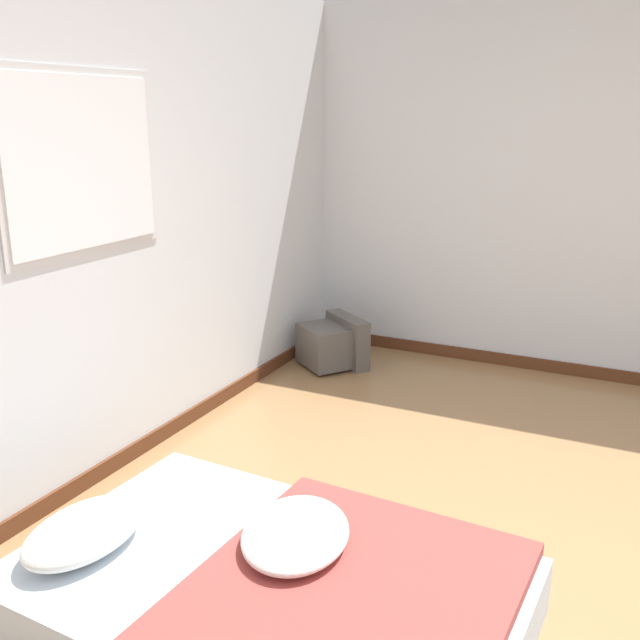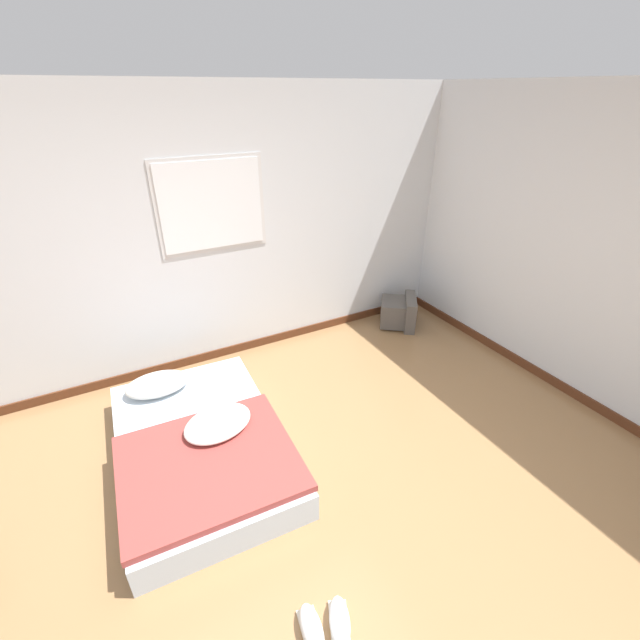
# 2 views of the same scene
# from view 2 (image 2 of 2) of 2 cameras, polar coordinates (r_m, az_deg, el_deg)

# --- Properties ---
(ground_plane) EXTENTS (20.00, 20.00, 0.00)m
(ground_plane) POSITION_cam_2_polar(r_m,az_deg,el_deg) (2.98, -1.28, -29.29)
(ground_plane) COLOR #997047
(wall_back) EXTENTS (8.13, 0.08, 2.60)m
(wall_back) POSITION_cam_2_polar(r_m,az_deg,el_deg) (4.16, -17.61, 9.97)
(wall_back) COLOR silver
(wall_back) RESTS_ON ground_plane
(mattress_bed) EXTENTS (1.25, 1.85, 0.37)m
(mattress_bed) POSITION_cam_2_polar(r_m,az_deg,el_deg) (3.51, -15.69, -15.51)
(mattress_bed) COLOR silver
(mattress_bed) RESTS_ON ground_plane
(crt_tv) EXTENTS (0.57, 0.58, 0.36)m
(crt_tv) POSITION_cam_2_polar(r_m,az_deg,el_deg) (5.18, 10.57, 1.08)
(crt_tv) COLOR #56514C
(crt_tv) RESTS_ON ground_plane
(sneaker_pair) EXTENTS (0.32, 0.32, 0.10)m
(sneaker_pair) POSITION_cam_2_polar(r_m,az_deg,el_deg) (2.75, 0.78, -35.66)
(sneaker_pair) COLOR silver
(sneaker_pair) RESTS_ON ground_plane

